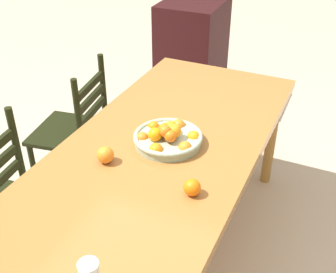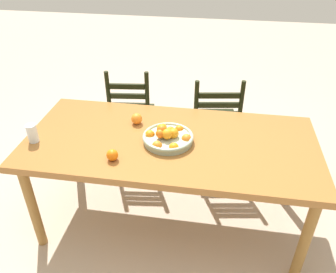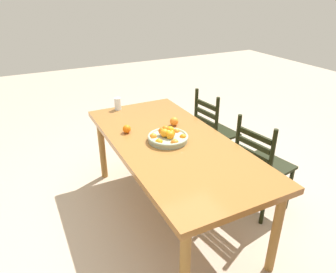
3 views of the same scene
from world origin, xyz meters
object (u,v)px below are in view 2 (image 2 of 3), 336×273
(chair_near_window, at_px, (132,116))
(fruit_bowl, at_px, (168,137))
(orange_loose_0, at_px, (112,155))
(dining_table, at_px, (170,149))
(drinking_glass, at_px, (32,133))
(orange_loose_1, at_px, (137,119))
(chair_by_cabinet, at_px, (214,123))

(chair_near_window, distance_m, fruit_bowl, 0.97)
(chair_near_window, bearing_deg, fruit_bowl, 113.62)
(orange_loose_0, bearing_deg, chair_near_window, 98.94)
(dining_table, height_order, chair_near_window, chair_near_window)
(drinking_glass, bearing_deg, dining_table, 10.12)
(chair_near_window, distance_m, drinking_glass, 1.07)
(chair_near_window, height_order, drinking_glass, chair_near_window)
(drinking_glass, bearing_deg, fruit_bowl, 8.67)
(dining_table, distance_m, orange_loose_0, 0.43)
(fruit_bowl, bearing_deg, chair_near_window, 120.37)
(orange_loose_0, bearing_deg, drinking_glass, 168.83)
(chair_near_window, height_order, orange_loose_0, chair_near_window)
(chair_near_window, bearing_deg, dining_table, 115.23)
(orange_loose_1, xyz_separation_m, drinking_glass, (-0.61, -0.32, 0.02))
(chair_near_window, bearing_deg, drinking_glass, 59.46)
(orange_loose_0, bearing_deg, fruit_bowl, 39.25)
(orange_loose_0, distance_m, orange_loose_1, 0.44)
(fruit_bowl, xyz_separation_m, orange_loose_1, (-0.25, 0.19, 0.00))
(dining_table, xyz_separation_m, chair_near_window, (-0.48, 0.76, -0.23))
(chair_by_cabinet, bearing_deg, fruit_bowl, 60.48)
(orange_loose_0, bearing_deg, orange_loose_1, 83.95)
(orange_loose_0, xyz_separation_m, drinking_glass, (-0.57, 0.11, 0.03))
(chair_near_window, xyz_separation_m, orange_loose_0, (0.16, -1.03, 0.34))
(chair_near_window, distance_m, orange_loose_0, 1.10)
(fruit_bowl, bearing_deg, drinking_glass, -171.33)
(dining_table, distance_m, orange_loose_1, 0.33)
(chair_by_cabinet, xyz_separation_m, drinking_glass, (-1.16, -0.91, 0.36))
(dining_table, distance_m, chair_near_window, 0.93)
(fruit_bowl, distance_m, drinking_glass, 0.88)
(fruit_bowl, relative_size, orange_loose_0, 4.68)
(chair_by_cabinet, distance_m, orange_loose_0, 1.23)
(chair_by_cabinet, bearing_deg, chair_near_window, -9.71)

